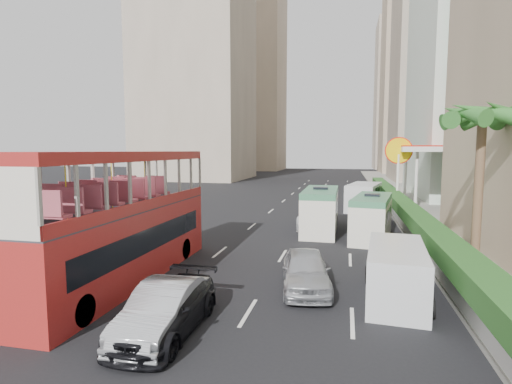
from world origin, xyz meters
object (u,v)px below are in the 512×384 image
(panel_van_near, at_px, (396,273))
(van_asset, at_px, (317,227))
(minibus_near, at_px, (320,210))
(double_decker_bus, at_px, (120,217))
(shell_station, at_px, (435,178))
(car_silver_lane_b, at_px, (306,289))
(palm_tree, at_px, (478,193))
(car_silver_lane_a, at_px, (164,332))
(car_black, at_px, (166,332))
(minibus_far, at_px, (372,217))
(panel_van_far, at_px, (364,197))

(panel_van_near, bearing_deg, van_asset, 110.78)
(van_asset, relative_size, minibus_near, 0.89)
(double_decker_bus, xyz_separation_m, shell_station, (16.00, 23.00, 0.22))
(car_silver_lane_b, xyz_separation_m, palm_tree, (6.65, 3.43, 3.38))
(minibus_near, relative_size, shell_station, 0.76)
(double_decker_bus, relative_size, car_silver_lane_a, 2.62)
(car_black, distance_m, shell_station, 29.63)
(double_decker_bus, xyz_separation_m, van_asset, (6.72, 12.66, -2.53))
(minibus_far, xyz_separation_m, panel_van_near, (0.24, -9.70, -0.32))
(car_silver_lane_a, xyz_separation_m, panel_van_far, (6.45, 25.37, 1.13))
(car_silver_lane_b, bearing_deg, shell_station, 59.86)
(minibus_near, height_order, minibus_far, minibus_near)
(double_decker_bus, xyz_separation_m, panel_van_near, (10.27, 0.29, -1.61))
(car_silver_lane_b, bearing_deg, van_asset, 83.41)
(double_decker_bus, bearing_deg, palm_tree, 16.16)
(panel_van_near, bearing_deg, minibus_far, 96.18)
(car_black, xyz_separation_m, panel_van_far, (6.40, 25.32, 1.13))
(car_black, relative_size, van_asset, 0.86)
(minibus_near, height_order, panel_van_near, minibus_near)
(double_decker_bus, distance_m, minibus_far, 14.22)
(double_decker_bus, distance_m, palm_tree, 14.39)
(double_decker_bus, relative_size, shell_station, 1.38)
(car_black, bearing_deg, minibus_far, 64.84)
(palm_tree, bearing_deg, car_silver_lane_a, -142.43)
(palm_tree, xyz_separation_m, shell_station, (2.20, 19.00, -0.63))
(minibus_near, bearing_deg, car_silver_lane_a, -102.46)
(minibus_far, bearing_deg, shell_station, 74.69)
(panel_van_near, xyz_separation_m, palm_tree, (3.53, 3.71, 2.46))
(car_silver_lane_a, height_order, panel_van_far, panel_van_far)
(car_silver_lane_a, height_order, van_asset, van_asset)
(double_decker_bus, height_order, van_asset, double_decker_bus)
(panel_van_far, xyz_separation_m, shell_station, (5.94, 1.47, 1.62))
(car_black, xyz_separation_m, van_asset, (3.06, 16.46, 0.00))
(car_silver_lane_a, height_order, car_silver_lane_b, car_silver_lane_b)
(van_asset, height_order, minibus_far, minibus_far)
(palm_tree, bearing_deg, panel_van_far, 102.04)
(car_silver_lane_a, bearing_deg, minibus_near, 75.08)
(car_silver_lane_b, relative_size, van_asset, 0.79)
(panel_van_near, xyz_separation_m, shell_station, (5.73, 22.71, 1.83))
(palm_tree, distance_m, shell_station, 19.14)
(car_black, bearing_deg, shell_station, 64.93)
(minibus_near, relative_size, panel_van_far, 1.07)
(minibus_near, xyz_separation_m, shell_station, (9.00, 11.65, 1.41))
(car_black, bearing_deg, car_silver_lane_a, -139.91)
(car_silver_lane_a, distance_m, minibus_far, 15.30)
(van_asset, relative_size, minibus_far, 0.96)
(panel_van_near, height_order, shell_station, shell_station)
(car_silver_lane_a, relative_size, minibus_near, 0.70)
(minibus_near, distance_m, shell_station, 14.79)
(car_silver_lane_b, distance_m, palm_tree, 8.21)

